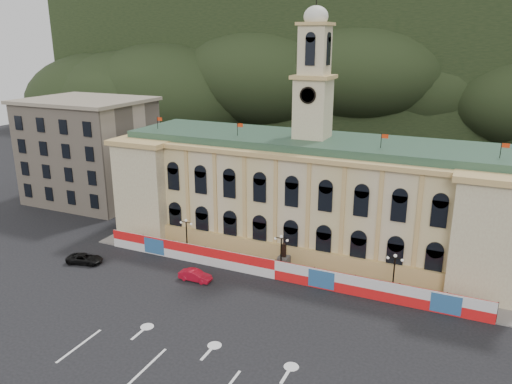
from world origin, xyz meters
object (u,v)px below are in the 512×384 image
at_px(lamp_center, 281,250).
at_px(statue, 284,261).
at_px(red_sedan, 195,276).
at_px(black_suv, 85,259).

bearing_deg(lamp_center, statue, 90.00).
distance_m(lamp_center, red_sedan, 11.19).
distance_m(red_sedan, black_suv, 16.10).
bearing_deg(black_suv, red_sedan, -98.17).
relative_size(statue, black_suv, 0.73).
bearing_deg(lamp_center, red_sedan, -143.62).
bearing_deg(red_sedan, statue, -50.95).
distance_m(statue, red_sedan, 11.57).
bearing_deg(statue, lamp_center, -90.00).
relative_size(lamp_center, red_sedan, 1.23).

